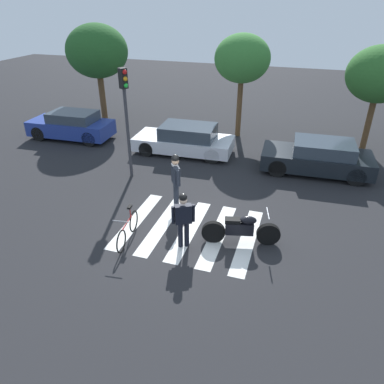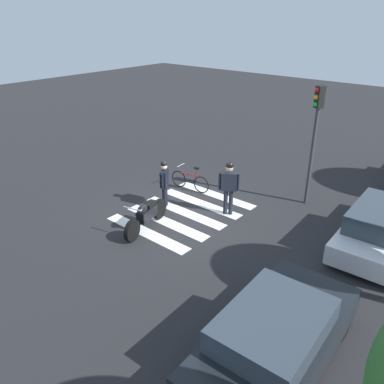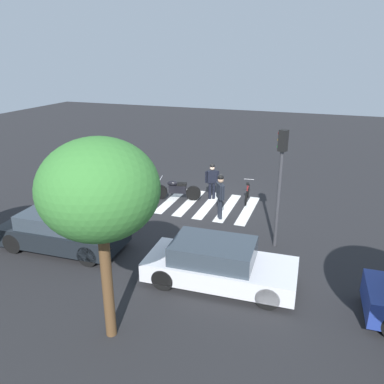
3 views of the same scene
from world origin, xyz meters
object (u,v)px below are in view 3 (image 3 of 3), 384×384
object	(u,v)px
police_motorcycle	(177,190)
car_black_suv	(62,230)
car_white_van	(218,264)
officer_on_foot	(212,179)
traffic_light_pole	(280,170)
officer_by_motorcycle	(220,193)
leaning_bicycle	(247,194)

from	to	relation	value
police_motorcycle	car_black_suv	xyz separation A→B (m)	(2.02, 5.68, 0.18)
car_white_van	car_black_suv	world-z (taller)	car_black_suv
officer_on_foot	traffic_light_pole	world-z (taller)	traffic_light_pole
police_motorcycle	car_black_suv	distance (m)	6.03
police_motorcycle	officer_on_foot	bearing A→B (deg)	-157.07
officer_on_foot	car_white_van	bearing A→B (deg)	108.43
officer_by_motorcycle	traffic_light_pole	world-z (taller)	traffic_light_pole
car_white_van	police_motorcycle	bearing A→B (deg)	-58.11
car_white_van	traffic_light_pole	world-z (taller)	traffic_light_pole
car_white_van	traffic_light_pole	size ratio (longest dim) A/B	1.08
police_motorcycle	officer_by_motorcycle	bearing A→B (deg)	150.66
officer_by_motorcycle	traffic_light_pole	xyz separation A→B (m)	(-2.49, 1.65, 1.67)
leaning_bicycle	car_black_suv	bearing A→B (deg)	51.77
car_black_suv	traffic_light_pole	distance (m)	7.76
officer_by_motorcycle	car_black_suv	bearing A→B (deg)	43.68
police_motorcycle	leaning_bicycle	size ratio (longest dim) A/B	1.31
officer_by_motorcycle	car_black_suv	xyz separation A→B (m)	(4.49, 4.29, -0.47)
leaning_bicycle	traffic_light_pole	distance (m)	4.95
leaning_bicycle	officer_on_foot	distance (m)	1.76
police_motorcycle	car_white_van	xyz separation A→B (m)	(-3.71, 5.97, 0.16)
leaning_bicycle	car_white_van	xyz separation A→B (m)	(-0.57, 6.84, 0.26)
officer_by_motorcycle	traffic_light_pole	bearing A→B (deg)	146.46
car_black_suv	officer_on_foot	bearing A→B (deg)	-119.18
officer_on_foot	car_black_suv	size ratio (longest dim) A/B	0.40
police_motorcycle	car_black_suv	bearing A→B (deg)	70.44
police_motorcycle	officer_on_foot	world-z (taller)	officer_on_foot
police_motorcycle	car_white_van	size ratio (longest dim) A/B	0.50
officer_on_foot	officer_by_motorcycle	bearing A→B (deg)	115.38
traffic_light_pole	car_white_van	bearing A→B (deg)	66.89
police_motorcycle	leaning_bicycle	distance (m)	3.27
leaning_bicycle	car_white_van	size ratio (longest dim) A/B	0.38
leaning_bicycle	police_motorcycle	bearing A→B (deg)	15.54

